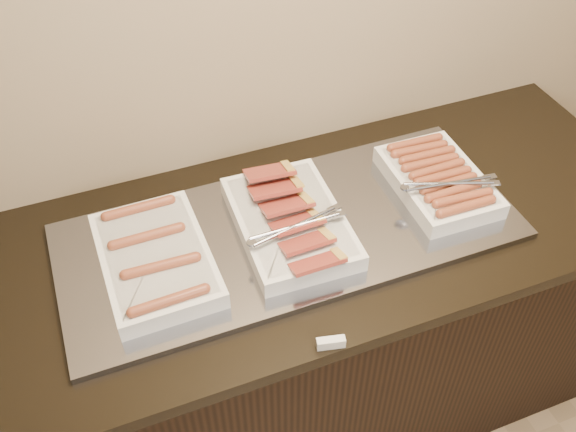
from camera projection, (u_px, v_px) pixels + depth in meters
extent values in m
cube|color=black|center=(297.00, 335.00, 2.03)|extent=(2.00, 0.70, 0.86)
cube|color=black|center=(299.00, 237.00, 1.72)|extent=(2.06, 0.76, 0.04)
cube|color=gray|center=(290.00, 232.00, 1.69)|extent=(1.20, 0.50, 0.02)
cube|color=silver|center=(156.00, 259.00, 1.57)|extent=(0.26, 0.39, 0.05)
cylinder|color=#9B4E30|center=(169.00, 300.00, 1.44)|extent=(0.17, 0.03, 0.03)
cylinder|color=#9B4E30|center=(161.00, 266.00, 1.52)|extent=(0.17, 0.03, 0.03)
cylinder|color=#9B4E30|center=(147.00, 236.00, 1.59)|extent=(0.17, 0.03, 0.03)
cylinder|color=#9B4E30|center=(139.00, 208.00, 1.66)|extent=(0.17, 0.03, 0.03)
cube|color=silver|center=(290.00, 222.00, 1.67)|extent=(0.28, 0.41, 0.05)
cube|color=#9C3332|center=(315.00, 260.00, 1.54)|extent=(0.13, 0.09, 0.04)
cube|color=#9C3332|center=(305.00, 241.00, 1.58)|extent=(0.14, 0.09, 0.04)
cube|color=#9C3332|center=(296.00, 222.00, 1.62)|extent=(0.14, 0.09, 0.04)
cube|color=#9C3332|center=(286.00, 205.00, 1.67)|extent=(0.13, 0.09, 0.04)
cube|color=#9C3332|center=(274.00, 189.00, 1.70)|extent=(0.14, 0.10, 0.04)
cube|color=#9C3332|center=(269.00, 172.00, 1.75)|extent=(0.14, 0.10, 0.04)
cube|color=silver|center=(437.00, 182.00, 1.78)|extent=(0.24, 0.35, 0.05)
cylinder|color=#9B4E30|center=(466.00, 207.00, 1.66)|extent=(0.15, 0.03, 0.03)
cylinder|color=#9B4E30|center=(463.00, 198.00, 1.69)|extent=(0.16, 0.04, 0.03)
cylinder|color=#9B4E30|center=(453.00, 191.00, 1.70)|extent=(0.15, 0.03, 0.03)
cylinder|color=#9B4E30|center=(448.00, 184.00, 1.73)|extent=(0.15, 0.03, 0.03)
cylinder|color=#9B4E30|center=(443.00, 176.00, 1.75)|extent=(0.15, 0.03, 0.03)
cylinder|color=#9B4E30|center=(437.00, 169.00, 1.77)|extent=(0.15, 0.03, 0.03)
cylinder|color=#9B4E30|center=(430.00, 163.00, 1.79)|extent=(0.15, 0.03, 0.03)
cylinder|color=#9B4E30|center=(427.00, 155.00, 1.81)|extent=(0.15, 0.03, 0.03)
cylinder|color=#9B4E30|center=(419.00, 149.00, 1.83)|extent=(0.16, 0.04, 0.03)
cylinder|color=#9B4E30|center=(415.00, 143.00, 1.86)|extent=(0.15, 0.03, 0.03)
cube|color=silver|center=(331.00, 343.00, 1.44)|extent=(0.07, 0.03, 0.03)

